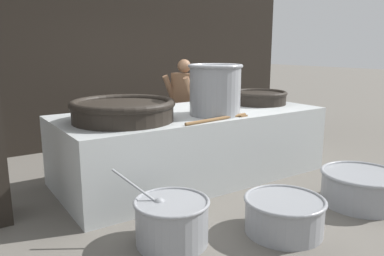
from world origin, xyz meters
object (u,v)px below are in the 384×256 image
object	(u,v)px
giant_wok_near	(123,110)
cook	(184,103)
stock_pot	(215,89)
prep_bowl_meat	(361,186)
prep_bowl_extra	(284,213)
giant_wok_far	(259,97)
prep_bowl_vegetables	(172,219)

from	to	relation	value
giant_wok_near	cook	xyz separation A→B (m)	(1.68, 1.23, -0.21)
stock_pot	cook	bearing A→B (deg)	72.48
prep_bowl_meat	cook	bearing A→B (deg)	99.93
giant_wok_near	prep_bowl_extra	world-z (taller)	giant_wok_near
stock_pot	giant_wok_far	bearing A→B (deg)	19.07
cook	prep_bowl_meat	world-z (taller)	cook
giant_wok_near	cook	distance (m)	2.09
prep_bowl_meat	prep_bowl_extra	size ratio (longest dim) A/B	1.16
cook	prep_bowl_extra	distance (m)	3.22
giant_wok_far	prep_bowl_extra	distance (m)	2.61
cook	prep_bowl_extra	bearing A→B (deg)	62.55
giant_wok_near	prep_bowl_extra	size ratio (longest dim) A/B	1.56
cook	prep_bowl_meat	xyz separation A→B (m)	(0.54, -3.07, -0.67)
giant_wok_far	prep_bowl_meat	size ratio (longest dim) A/B	0.94
prep_bowl_vegetables	giant_wok_far	bearing A→B (deg)	30.74
giant_wok_near	cook	size ratio (longest dim) A/B	0.78
giant_wok_near	prep_bowl_meat	world-z (taller)	giant_wok_near
giant_wok_far	stock_pot	xyz separation A→B (m)	(-1.20, -0.42, 0.24)
cook	prep_bowl_extra	xyz separation A→B (m)	(-0.76, -3.05, -0.69)
stock_pot	prep_bowl_extra	world-z (taller)	stock_pot
giant_wok_far	stock_pot	distance (m)	1.29
prep_bowl_extra	giant_wok_far	bearing A→B (deg)	52.77
giant_wok_far	prep_bowl_vegetables	xyz separation A→B (m)	(-2.54, -1.51, -0.83)
prep_bowl_vegetables	giant_wok_near	bearing A→B (deg)	84.22
giant_wok_near	stock_pot	world-z (taller)	stock_pot
stock_pot	cook	world-z (taller)	cook
stock_pot	prep_bowl_extra	xyz separation A→B (m)	(-0.29, -1.54, -1.11)
giant_wok_far	prep_bowl_meat	world-z (taller)	giant_wok_far
prep_bowl_vegetables	prep_bowl_extra	world-z (taller)	prep_bowl_vegetables
giant_wok_near	giant_wok_far	distance (m)	2.40
cook	prep_bowl_vegetables	xyz separation A→B (m)	(-1.81, -2.61, -0.65)
giant_wok_near	giant_wok_far	world-z (taller)	giant_wok_near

